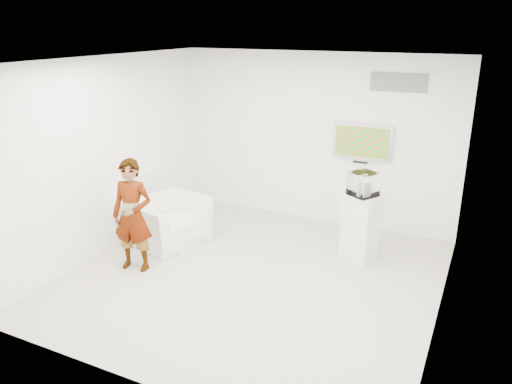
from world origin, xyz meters
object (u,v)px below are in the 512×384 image
Objects in this scene: person at (133,216)px; pedestal at (360,227)px; armchair at (168,221)px; tv at (362,142)px; floor_uplight at (350,226)px.

person is 3.39m from pedestal.
person is 1.63× the size of pedestal.
person is 1.46× the size of armchair.
person is (-2.52, -2.96, -0.72)m from tv.
tv reaches higher than armchair.
pedestal is (0.35, -1.19, -1.04)m from tv.
tv reaches higher than floor_uplight.
armchair is at bearing 84.59° from person.
tv reaches higher than pedestal.
tv is 4.05× the size of floor_uplight.
tv is 0.98× the size of pedestal.
floor_uplight is at bearing 34.83° from person.
floor_uplight is at bearing -96.43° from tv.
floor_uplight is (2.60, 1.64, -0.25)m from armchair.
pedestal is at bearing 19.87° from person.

